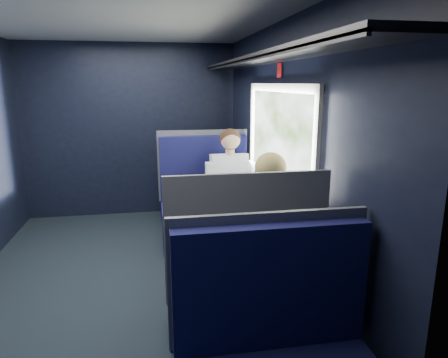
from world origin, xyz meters
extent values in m
cube|color=black|center=(0.00, 0.00, -0.01)|extent=(2.80, 4.20, 0.01)
cube|color=black|center=(1.45, 0.00, 1.15)|extent=(0.10, 4.20, 2.30)
cube|color=black|center=(0.00, 2.15, 1.15)|extent=(2.80, 0.10, 2.30)
cube|color=black|center=(0.00, -2.15, 1.15)|extent=(2.80, 0.10, 2.30)
cube|color=silver|center=(0.00, 0.00, 2.35)|extent=(2.80, 4.20, 0.10)
cube|color=beige|center=(1.38, 0.00, 1.74)|extent=(0.03, 1.84, 0.07)
cube|color=beige|center=(1.38, 0.00, 0.90)|extent=(0.03, 1.84, 0.07)
cube|color=beige|center=(1.38, -0.89, 1.32)|extent=(0.03, 0.07, 0.78)
cube|color=beige|center=(1.38, 0.89, 1.32)|extent=(0.03, 0.07, 0.78)
cube|color=black|center=(1.22, 0.00, 1.98)|extent=(0.36, 4.10, 0.04)
cube|color=black|center=(1.05, 0.00, 1.96)|extent=(0.02, 4.10, 0.03)
cube|color=red|center=(1.38, 0.00, 1.89)|extent=(0.01, 0.10, 0.12)
cylinder|color=#54565E|center=(0.88, 0.00, 0.35)|extent=(0.08, 0.08, 0.70)
cube|color=silver|center=(1.06, 0.00, 0.72)|extent=(0.62, 1.00, 0.04)
cube|color=#0E0E3D|center=(0.85, 0.78, 0.23)|extent=(1.00, 0.50, 0.45)
cube|color=#0E0E3D|center=(0.85, 1.08, 0.82)|extent=(1.00, 0.10, 0.75)
cube|color=#54565E|center=(0.85, 1.14, 0.85)|extent=(1.04, 0.03, 0.82)
cube|color=#54565E|center=(0.85, 0.73, 0.55)|extent=(0.06, 0.40, 0.20)
cube|color=#4D1023|center=(0.58, 0.88, 0.58)|extent=(0.37, 0.21, 0.26)
cylinder|color=#4D1023|center=(0.58, 0.88, 0.76)|extent=(0.04, 0.15, 0.03)
cylinder|color=silver|center=(0.70, 0.71, 0.56)|extent=(0.08, 0.08, 0.22)
cylinder|color=#165AAA|center=(0.70, 0.71, 0.70)|extent=(0.05, 0.05, 0.05)
cube|color=#0E0E3D|center=(0.85, -0.78, 0.23)|extent=(1.00, 0.50, 0.45)
cube|color=#0E0E3D|center=(0.85, -1.08, 0.82)|extent=(1.00, 0.10, 0.75)
cube|color=#54565E|center=(0.85, -1.14, 0.85)|extent=(1.04, 0.03, 0.82)
cube|color=#54565E|center=(0.85, -0.73, 0.55)|extent=(0.06, 0.40, 0.20)
cube|color=#0E0E3D|center=(0.85, 1.88, 0.23)|extent=(1.00, 0.40, 0.45)
cube|color=#0E0E3D|center=(0.85, 1.64, 0.78)|extent=(1.00, 0.10, 0.66)
cube|color=#54565E|center=(0.85, 1.59, 0.80)|extent=(1.04, 0.03, 0.72)
cube|color=#0E0E3D|center=(0.85, -1.64, 0.78)|extent=(1.00, 0.10, 0.66)
cube|color=#54565E|center=(0.85, -1.59, 0.80)|extent=(1.04, 0.03, 0.72)
cube|color=black|center=(1.10, 0.64, 0.53)|extent=(0.36, 0.44, 0.16)
cube|color=black|center=(1.10, 0.44, 0.23)|extent=(0.32, 0.12, 0.45)
cube|color=silver|center=(1.10, 0.80, 0.78)|extent=(0.40, 0.29, 0.53)
cylinder|color=#D8A88C|center=(1.10, 0.76, 1.06)|extent=(0.10, 0.10, 0.06)
sphere|color=#D8A88C|center=(1.10, 0.74, 1.20)|extent=(0.21, 0.21, 0.21)
sphere|color=#382114|center=(1.10, 0.76, 1.21)|extent=(0.22, 0.22, 0.22)
cube|color=silver|center=(0.88, 0.76, 0.78)|extent=(0.09, 0.12, 0.34)
cube|color=silver|center=(1.32, 0.76, 0.78)|extent=(0.09, 0.12, 0.34)
cube|color=black|center=(1.10, -0.64, 0.53)|extent=(0.36, 0.44, 0.16)
cube|color=black|center=(1.10, -0.44, 0.23)|extent=(0.32, 0.12, 0.45)
cube|color=black|center=(1.10, -0.80, 0.78)|extent=(0.40, 0.29, 0.53)
cylinder|color=#D8A88C|center=(1.10, -0.76, 1.06)|extent=(0.10, 0.10, 0.06)
sphere|color=#D8A88C|center=(1.10, -0.74, 1.20)|extent=(0.21, 0.21, 0.21)
sphere|color=tan|center=(1.10, -0.76, 1.21)|extent=(0.22, 0.22, 0.22)
cube|color=black|center=(0.88, -0.76, 0.78)|extent=(0.09, 0.12, 0.34)
cube|color=black|center=(1.32, -0.76, 0.78)|extent=(0.09, 0.12, 0.34)
cube|color=tan|center=(1.10, -0.86, 0.90)|extent=(0.26, 0.07, 0.36)
cube|color=white|center=(0.98, 0.09, 0.74)|extent=(0.61, 0.87, 0.01)
cube|color=silver|center=(1.33, 0.00, 0.75)|extent=(0.29, 0.36, 0.02)
cube|color=silver|center=(1.45, 0.00, 0.88)|extent=(0.05, 0.33, 0.23)
cube|color=black|center=(1.44, 0.00, 0.88)|extent=(0.04, 0.29, 0.19)
cylinder|color=silver|center=(1.29, 0.19, 0.84)|extent=(0.07, 0.07, 0.19)
cylinder|color=#165AAA|center=(1.29, 0.19, 0.95)|extent=(0.04, 0.04, 0.04)
cylinder|color=white|center=(1.33, 0.35, 0.78)|extent=(0.07, 0.07, 0.09)
camera|label=1|loc=(0.30, -3.41, 1.79)|focal=32.00mm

